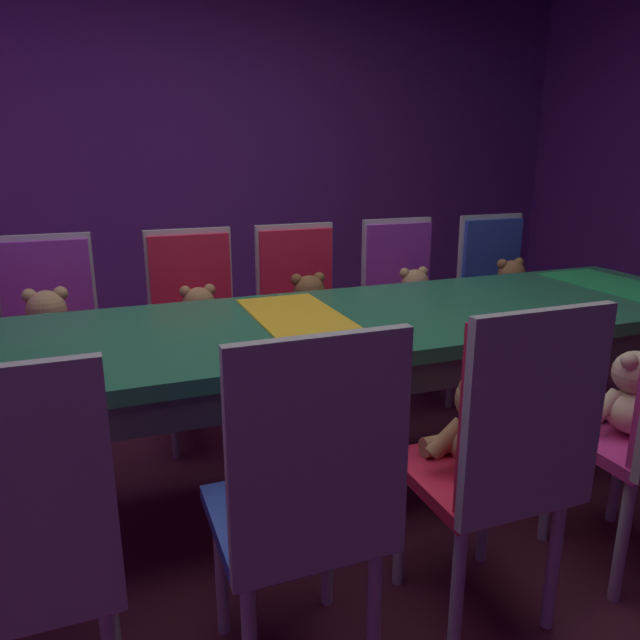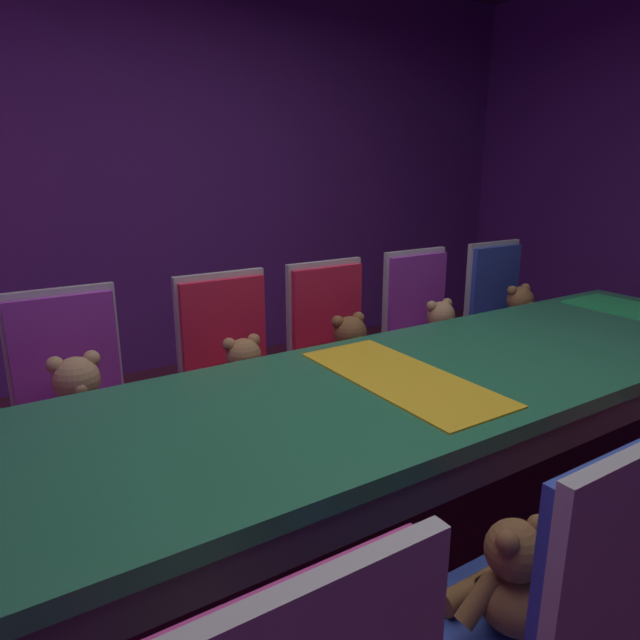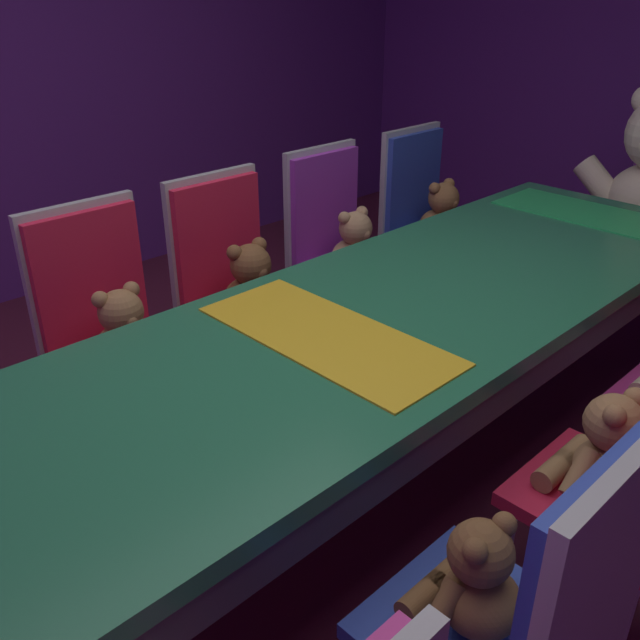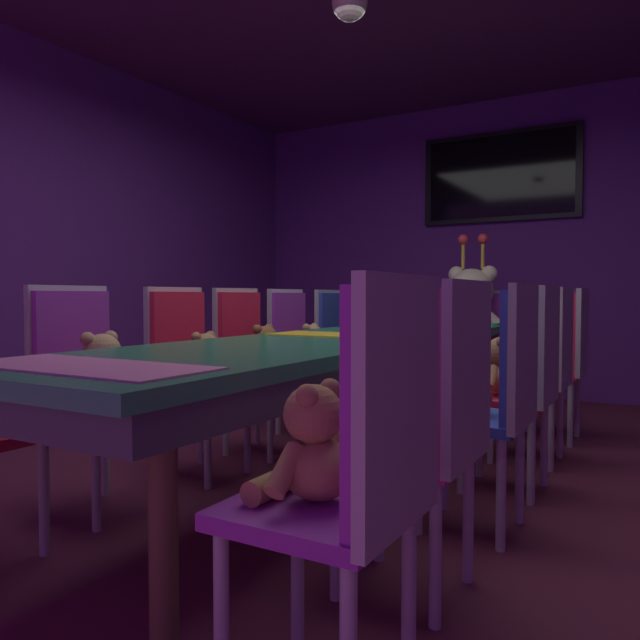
{
  "view_description": "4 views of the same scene",
  "coord_description": "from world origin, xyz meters",
  "px_view_note": "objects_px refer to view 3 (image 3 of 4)",
  "views": [
    {
      "loc": [
        2.0,
        -0.7,
        1.34
      ],
      "look_at": [
        0.21,
        -0.01,
        0.8
      ],
      "focal_mm": 33.72,
      "sensor_mm": 36.0,
      "label": 1
    },
    {
      "loc": [
        1.35,
        -1.18,
        1.44
      ],
      "look_at": [
        -0.25,
        -0.17,
        0.91
      ],
      "focal_mm": 31.84,
      "sensor_mm": 36.0,
      "label": 2
    },
    {
      "loc": [
        1.19,
        -1.18,
        1.63
      ],
      "look_at": [
        0.03,
        -0.06,
        0.82
      ],
      "focal_mm": 38.35,
      "sensor_mm": 36.0,
      "label": 3
    },
    {
      "loc": [
        1.41,
        -2.69,
        0.94
      ],
      "look_at": [
        -0.13,
        -0.02,
        0.82
      ],
      "focal_mm": 34.24,
      "sensor_mm": 36.0,
      "label": 4
    }
  ],
  "objects_px": {
    "banquet_table": "(327,362)",
    "chair_left_3": "(229,276)",
    "teddy_left_4": "(356,247)",
    "teddy_right_2": "(475,581)",
    "chair_left_2": "(103,319)",
    "chair_left_5": "(420,208)",
    "teddy_left_3": "(253,288)",
    "chair_left_4": "(332,236)",
    "chair_right_2": "(542,615)",
    "teddy_left_5": "(443,216)",
    "teddy_left_2": "(125,336)",
    "teddy_right_3": "(605,451)"
  },
  "relations": [
    {
      "from": "banquet_table",
      "to": "chair_left_3",
      "type": "bearing_deg",
      "value": 161.71
    },
    {
      "from": "teddy_left_4",
      "to": "teddy_right_2",
      "type": "relative_size",
      "value": 1.11
    },
    {
      "from": "chair_left_2",
      "to": "teddy_left_4",
      "type": "xyz_separation_m",
      "value": [
        0.11,
        1.14,
        -0.01
      ]
    },
    {
      "from": "chair_left_2",
      "to": "chair_left_5",
      "type": "distance_m",
      "value": 1.75
    },
    {
      "from": "teddy_left_3",
      "to": "teddy_right_2",
      "type": "distance_m",
      "value": 1.48
    },
    {
      "from": "chair_left_4",
      "to": "chair_right_2",
      "type": "height_order",
      "value": "same"
    },
    {
      "from": "chair_left_2",
      "to": "teddy_left_3",
      "type": "distance_m",
      "value": 0.55
    },
    {
      "from": "teddy_left_5",
      "to": "chair_right_2",
      "type": "xyz_separation_m",
      "value": [
        1.54,
        -1.77,
        0.01
      ]
    },
    {
      "from": "teddy_left_2",
      "to": "chair_left_4",
      "type": "xyz_separation_m",
      "value": [
        -0.18,
        1.14,
        0.01
      ]
    },
    {
      "from": "teddy_right_3",
      "to": "teddy_right_2",
      "type": "bearing_deg",
      "value": 90.39
    },
    {
      "from": "chair_left_4",
      "to": "teddy_left_5",
      "type": "distance_m",
      "value": 0.63
    },
    {
      "from": "teddy_left_3",
      "to": "teddy_right_2",
      "type": "bearing_deg",
      "value": -22.04
    },
    {
      "from": "teddy_left_3",
      "to": "chair_left_2",
      "type": "bearing_deg",
      "value": -105.09
    },
    {
      "from": "chair_left_2",
      "to": "teddy_left_2",
      "type": "height_order",
      "value": "chair_left_2"
    },
    {
      "from": "chair_left_2",
      "to": "chair_left_3",
      "type": "xyz_separation_m",
      "value": [
        -0.0,
        0.53,
        0.0
      ]
    },
    {
      "from": "teddy_left_2",
      "to": "teddy_right_2",
      "type": "height_order",
      "value": "teddy_left_2"
    },
    {
      "from": "teddy_left_3",
      "to": "teddy_right_3",
      "type": "relative_size",
      "value": 1.07
    },
    {
      "from": "teddy_right_2",
      "to": "chair_left_5",
      "type": "bearing_deg",
      "value": -48.95
    },
    {
      "from": "chair_left_2",
      "to": "chair_left_4",
      "type": "xyz_separation_m",
      "value": [
        -0.04,
        1.14,
        0.0
      ]
    },
    {
      "from": "chair_left_2",
      "to": "teddy_left_4",
      "type": "height_order",
      "value": "chair_left_2"
    },
    {
      "from": "teddy_left_4",
      "to": "chair_right_2",
      "type": "xyz_separation_m",
      "value": [
        1.55,
        -1.16,
        0.01
      ]
    },
    {
      "from": "teddy_left_2",
      "to": "chair_right_2",
      "type": "xyz_separation_m",
      "value": [
        1.51,
        -0.02,
        0.01
      ]
    },
    {
      "from": "teddy_left_2",
      "to": "chair_left_5",
      "type": "distance_m",
      "value": 1.76
    },
    {
      "from": "chair_left_2",
      "to": "chair_left_4",
      "type": "height_order",
      "value": "same"
    },
    {
      "from": "banquet_table",
      "to": "teddy_left_4",
      "type": "xyz_separation_m",
      "value": [
        -0.7,
        0.87,
        -0.07
      ]
    },
    {
      "from": "chair_left_2",
      "to": "teddy_left_2",
      "type": "distance_m",
      "value": 0.14
    },
    {
      "from": "chair_left_5",
      "to": "teddy_left_5",
      "type": "height_order",
      "value": "chair_left_5"
    },
    {
      "from": "teddy_left_3",
      "to": "chair_left_5",
      "type": "distance_m",
      "value": 1.22
    },
    {
      "from": "teddy_left_4",
      "to": "chair_left_5",
      "type": "xyz_separation_m",
      "value": [
        -0.13,
        0.61,
        0.01
      ]
    },
    {
      "from": "chair_left_3",
      "to": "teddy_right_3",
      "type": "distance_m",
      "value": 1.51
    },
    {
      "from": "teddy_left_3",
      "to": "teddy_right_3",
      "type": "xyz_separation_m",
      "value": [
        1.37,
        0.01,
        -0.01
      ]
    },
    {
      "from": "banquet_table",
      "to": "teddy_right_3",
      "type": "xyz_separation_m",
      "value": [
        0.7,
        0.28,
        -0.08
      ]
    },
    {
      "from": "chair_left_3",
      "to": "teddy_right_2",
      "type": "distance_m",
      "value": 1.61
    },
    {
      "from": "banquet_table",
      "to": "chair_left_2",
      "type": "xyz_separation_m",
      "value": [
        -0.81,
        -0.27,
        -0.06
      ]
    },
    {
      "from": "chair_left_2",
      "to": "teddy_left_2",
      "type": "bearing_deg",
      "value": -0.0
    },
    {
      "from": "teddy_left_2",
      "to": "chair_left_4",
      "type": "bearing_deg",
      "value": 99.03
    },
    {
      "from": "chair_right_2",
      "to": "chair_left_2",
      "type": "bearing_deg",
      "value": -0.68
    },
    {
      "from": "banquet_table",
      "to": "chair_left_2",
      "type": "relative_size",
      "value": 3.72
    },
    {
      "from": "chair_left_4",
      "to": "chair_right_2",
      "type": "distance_m",
      "value": 2.05
    },
    {
      "from": "teddy_left_2",
      "to": "teddy_left_4",
      "type": "height_order",
      "value": "teddy_left_2"
    },
    {
      "from": "banquet_table",
      "to": "teddy_right_2",
      "type": "relative_size",
      "value": 13.2
    },
    {
      "from": "teddy_left_3",
      "to": "chair_right_2",
      "type": "height_order",
      "value": "chair_right_2"
    },
    {
      "from": "chair_left_5",
      "to": "chair_left_3",
      "type": "bearing_deg",
      "value": -88.87
    },
    {
      "from": "chair_left_2",
      "to": "teddy_left_2",
      "type": "relative_size",
      "value": 3.16
    },
    {
      "from": "chair_left_4",
      "to": "teddy_right_3",
      "type": "relative_size",
      "value": 3.21
    },
    {
      "from": "teddy_left_5",
      "to": "teddy_left_4",
      "type": "bearing_deg",
      "value": -91.14
    },
    {
      "from": "teddy_left_4",
      "to": "teddy_left_5",
      "type": "height_order",
      "value": "teddy_left_5"
    },
    {
      "from": "teddy_right_2",
      "to": "teddy_left_5",
      "type": "bearing_deg",
      "value": -51.74
    },
    {
      "from": "chair_left_5",
      "to": "chair_right_2",
      "type": "bearing_deg",
      "value": -46.43
    },
    {
      "from": "banquet_table",
      "to": "teddy_left_3",
      "type": "xyz_separation_m",
      "value": [
        -0.66,
        0.27,
        -0.07
      ]
    }
  ]
}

